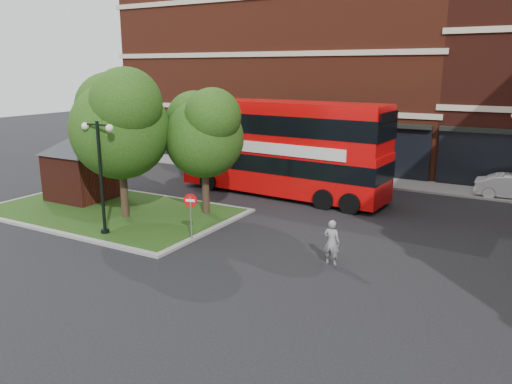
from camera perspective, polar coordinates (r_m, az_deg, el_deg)
The scene contains 13 objects.
ground at distance 19.26m, azimuth -5.68°, elevation -7.80°, with size 120.00×120.00×0.00m, color black.
pavement_far at distance 33.52m, azimuth 10.68°, elevation 1.54°, with size 44.00×3.00×0.12m, color slate.
terrace_far_left at distance 42.74m, azimuth 4.04°, elevation 13.74°, with size 26.00×12.00×14.00m, color maroon.
traffic_island at distance 26.39m, azimuth -16.26°, elevation -2.12°, with size 12.60×7.60×0.15m.
kiosk at distance 28.73m, azimuth -19.37°, elevation 3.53°, with size 6.51×6.51×3.60m.
tree_island_west at distance 24.25m, azimuth -15.39°, elevation 7.96°, with size 5.40×4.71×7.21m.
tree_island_east at distance 24.27m, azimuth -6.01°, elevation 7.07°, with size 4.46×3.90×6.29m.
lamp_island at distance 22.11m, azimuth -17.33°, elevation 2.13°, with size 1.72×0.36×5.00m.
lamp_far_left at distance 30.56m, azimuth 13.25°, elevation 5.51°, with size 1.72×0.36×5.00m.
bus at distance 28.35m, azimuth 2.85°, elevation 5.74°, with size 12.47×3.69×4.70m.
woman at distance 18.75m, azimuth 8.64°, elevation -5.70°, with size 0.63×0.41×1.72m, color gray.
car_silver at distance 33.62m, azimuth 3.62°, elevation 2.79°, with size 1.49×3.70×1.26m, color #BABDC2.
no_entry_sign at distance 20.94m, azimuth -7.47°, elevation -1.77°, with size 0.57×0.19×2.08m.
Camera 1 is at (10.38, -14.58, 7.10)m, focal length 35.00 mm.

